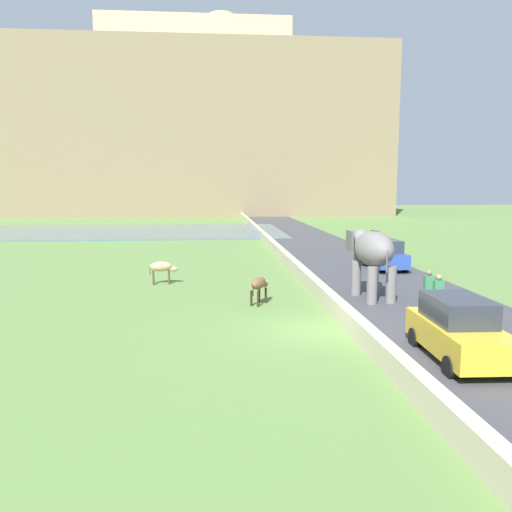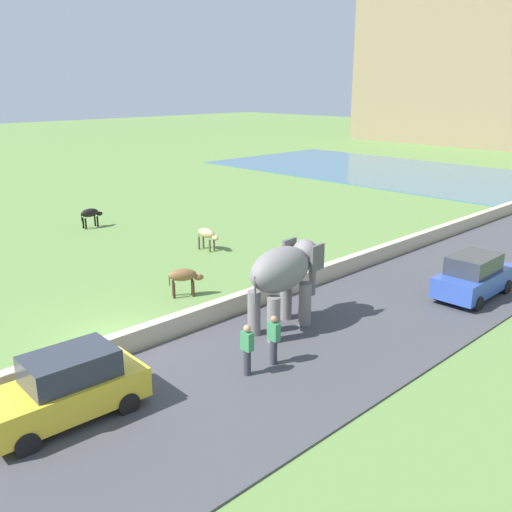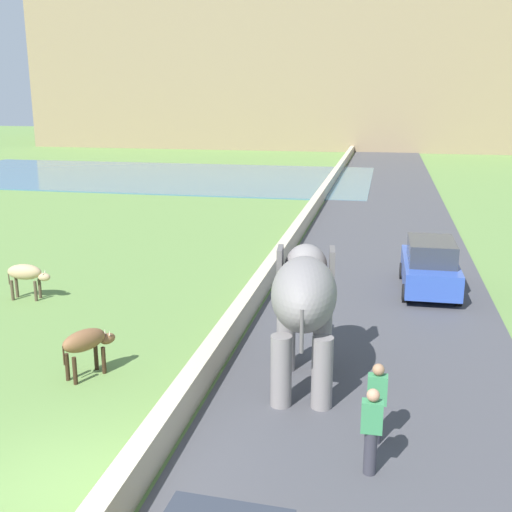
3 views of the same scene
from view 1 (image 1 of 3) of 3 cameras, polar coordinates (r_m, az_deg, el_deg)
name	(u,v)px [view 1 (image 1 of 3)]	position (r m, az deg, el deg)	size (l,w,h in m)	color
ground_plane	(315,331)	(17.87, 6.52, -8.22)	(220.00, 220.00, 0.00)	#608442
road_surface	(328,253)	(38.10, 7.96, 0.38)	(7.00, 120.00, 0.06)	#424247
barrier_wall	(280,252)	(35.43, 2.68, 0.42)	(0.40, 110.00, 0.72)	beige
lake	(113,232)	(56.89, -15.59, 2.62)	(36.00, 18.00, 0.08)	#426B84
hill_distant	(197,136)	(94.79, -6.61, 13.07)	(64.00, 28.00, 27.32)	#897556
fort_on_hill	(195,38)	(97.75, -6.77, 22.86)	(32.97, 8.00, 7.07)	#D6BC89
elephant	(372,253)	(22.74, 12.70, 0.34)	(1.67, 3.53, 2.99)	slate
person_beside_elephant	(429,289)	(21.47, 18.58, -3.47)	(0.36, 0.22, 1.63)	#33333D
person_trailing	(438,294)	(20.52, 19.54, -4.02)	(0.36, 0.22, 1.63)	#33333D
car_yellow	(459,330)	(15.69, 21.54, -7.61)	(1.93, 4.07, 1.80)	gold
car_blue	(384,255)	(31.02, 14.01, 0.14)	(1.84, 4.02, 1.80)	#2D4CA8
cow_tan	(162,268)	(26.20, -10.37, -1.28)	(1.41, 0.55, 1.15)	tan
cow_brown	(259,284)	(21.41, 0.36, -3.18)	(0.99, 1.37, 1.15)	brown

